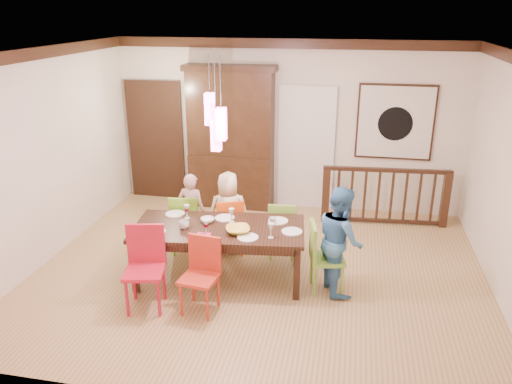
% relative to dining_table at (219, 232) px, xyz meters
% --- Properties ---
extents(floor, '(6.00, 6.00, 0.00)m').
position_rel_dining_table_xyz_m(floor, '(0.47, 0.30, -0.67)').
color(floor, '#A27C4E').
rests_on(floor, ground).
extents(ceiling, '(6.00, 6.00, 0.00)m').
position_rel_dining_table_xyz_m(ceiling, '(0.47, 0.30, 2.23)').
color(ceiling, white).
rests_on(ceiling, wall_back).
extents(wall_back, '(6.00, 0.00, 6.00)m').
position_rel_dining_table_xyz_m(wall_back, '(0.47, 2.80, 0.78)').
color(wall_back, beige).
rests_on(wall_back, floor).
extents(wall_left, '(0.00, 5.00, 5.00)m').
position_rel_dining_table_xyz_m(wall_left, '(-2.53, 0.30, 0.78)').
color(wall_left, beige).
rests_on(wall_left, floor).
extents(crown_molding, '(6.00, 5.00, 0.16)m').
position_rel_dining_table_xyz_m(crown_molding, '(0.47, 0.30, 2.15)').
color(crown_molding, black).
rests_on(crown_molding, wall_back).
extents(panel_door, '(1.04, 0.07, 2.24)m').
position_rel_dining_table_xyz_m(panel_door, '(-1.93, 2.75, 0.38)').
color(panel_door, black).
rests_on(panel_door, wall_back).
extents(white_doorway, '(0.97, 0.05, 2.22)m').
position_rel_dining_table_xyz_m(white_doorway, '(0.82, 2.77, 0.38)').
color(white_doorway, silver).
rests_on(white_doorway, wall_back).
extents(painting, '(1.25, 0.06, 1.25)m').
position_rel_dining_table_xyz_m(painting, '(2.27, 2.76, 0.93)').
color(painting, black).
rests_on(painting, wall_back).
extents(pendant_cluster, '(0.27, 0.21, 1.14)m').
position_rel_dining_table_xyz_m(pendant_cluster, '(0.00, -0.00, 1.44)').
color(pendant_cluster, '#F94A94').
rests_on(pendant_cluster, ceiling).
extents(dining_table, '(2.27, 1.23, 0.75)m').
position_rel_dining_table_xyz_m(dining_table, '(0.00, 0.00, 0.00)').
color(dining_table, black).
rests_on(dining_table, floor).
extents(chair_far_left, '(0.46, 0.46, 0.90)m').
position_rel_dining_table_xyz_m(chair_far_left, '(-0.67, 0.67, -0.15)').
color(chair_far_left, '#6FAC23').
rests_on(chair_far_left, floor).
extents(chair_far_mid, '(0.50, 0.50, 0.86)m').
position_rel_dining_table_xyz_m(chair_far_mid, '(-0.05, 0.76, -0.18)').
color(chair_far_mid, '#E95110').
rests_on(chair_far_mid, floor).
extents(chair_far_right, '(0.41, 0.41, 0.85)m').
position_rel_dining_table_xyz_m(chair_far_right, '(0.71, 0.80, -0.18)').
color(chair_far_right, '#72AB36').
rests_on(chair_far_right, floor).
extents(chair_near_left, '(0.53, 0.53, 1.00)m').
position_rel_dining_table_xyz_m(chair_near_left, '(-0.68, -0.83, -0.10)').
color(chair_near_left, red).
rests_on(chair_near_left, floor).
extents(chair_near_mid, '(0.45, 0.45, 0.90)m').
position_rel_dining_table_xyz_m(chair_near_mid, '(-0.03, -0.77, -0.15)').
color(chair_near_mid, red).
rests_on(chair_near_mid, floor).
extents(chair_end_right, '(0.49, 0.49, 0.92)m').
position_rel_dining_table_xyz_m(chair_end_right, '(1.39, -0.02, -0.14)').
color(chair_end_right, '#74AB36').
rests_on(chair_end_right, floor).
extents(china_hutch, '(1.57, 0.46, 2.48)m').
position_rel_dining_table_xyz_m(china_hutch, '(-0.48, 2.60, 0.57)').
color(china_hutch, black).
rests_on(china_hutch, floor).
extents(balustrade, '(2.04, 0.23, 0.96)m').
position_rel_dining_table_xyz_m(balustrade, '(2.18, 2.25, -0.17)').
color(balustrade, black).
rests_on(balustrade, floor).
extents(person_far_left, '(0.45, 0.33, 1.15)m').
position_rel_dining_table_xyz_m(person_far_left, '(-0.64, 0.82, -0.09)').
color(person_far_left, beige).
rests_on(person_far_left, floor).
extents(person_far_mid, '(0.66, 0.51, 1.21)m').
position_rel_dining_table_xyz_m(person_far_mid, '(-0.08, 0.81, -0.06)').
color(person_far_mid, beige).
rests_on(person_far_mid, floor).
extents(person_end_right, '(0.73, 0.81, 1.38)m').
position_rel_dining_table_xyz_m(person_end_right, '(1.54, 0.05, 0.02)').
color(person_end_right, teal).
rests_on(person_end_right, floor).
extents(serving_bowl, '(0.38, 0.38, 0.07)m').
position_rel_dining_table_xyz_m(serving_bowl, '(0.28, -0.13, 0.12)').
color(serving_bowl, gold).
rests_on(serving_bowl, dining_table).
extents(small_bowl, '(0.23, 0.23, 0.06)m').
position_rel_dining_table_xyz_m(small_bowl, '(-0.18, 0.11, 0.11)').
color(small_bowl, white).
rests_on(small_bowl, dining_table).
extents(cup_left, '(0.17, 0.17, 0.10)m').
position_rel_dining_table_xyz_m(cup_left, '(-0.42, -0.14, 0.13)').
color(cup_left, silver).
rests_on(cup_left, dining_table).
extents(cup_right, '(0.12, 0.12, 0.09)m').
position_rel_dining_table_xyz_m(cup_right, '(0.66, 0.23, 0.12)').
color(cup_right, silver).
rests_on(cup_right, dining_table).
extents(plate_far_left, '(0.26, 0.26, 0.01)m').
position_rel_dining_table_xyz_m(plate_far_left, '(-0.69, 0.27, 0.09)').
color(plate_far_left, white).
rests_on(plate_far_left, dining_table).
extents(plate_far_mid, '(0.26, 0.26, 0.01)m').
position_rel_dining_table_xyz_m(plate_far_mid, '(0.01, 0.27, 0.09)').
color(plate_far_mid, white).
rests_on(plate_far_mid, dining_table).
extents(plate_far_right, '(0.26, 0.26, 0.01)m').
position_rel_dining_table_xyz_m(plate_far_right, '(0.72, 0.31, 0.09)').
color(plate_far_right, white).
rests_on(plate_far_right, dining_table).
extents(plate_near_left, '(0.26, 0.26, 0.01)m').
position_rel_dining_table_xyz_m(plate_near_left, '(-0.73, -0.31, 0.09)').
color(plate_near_left, white).
rests_on(plate_near_left, dining_table).
extents(plate_near_mid, '(0.26, 0.26, 0.01)m').
position_rel_dining_table_xyz_m(plate_near_mid, '(0.43, -0.25, 0.09)').
color(plate_near_mid, white).
rests_on(plate_near_mid, dining_table).
extents(plate_end_right, '(0.26, 0.26, 0.01)m').
position_rel_dining_table_xyz_m(plate_end_right, '(0.94, 0.02, 0.09)').
color(plate_end_right, white).
rests_on(plate_end_right, dining_table).
extents(wine_glass_a, '(0.08, 0.08, 0.19)m').
position_rel_dining_table_xyz_m(wine_glass_a, '(-0.48, 0.18, 0.18)').
color(wine_glass_a, '#590C19').
rests_on(wine_glass_a, dining_table).
extents(wine_glass_b, '(0.08, 0.08, 0.19)m').
position_rel_dining_table_xyz_m(wine_glass_b, '(0.13, 0.17, 0.18)').
color(wine_glass_b, silver).
rests_on(wine_glass_b, dining_table).
extents(wine_glass_c, '(0.08, 0.08, 0.19)m').
position_rel_dining_table_xyz_m(wine_glass_c, '(-0.09, -0.25, 0.18)').
color(wine_glass_c, '#590C19').
rests_on(wine_glass_c, dining_table).
extents(wine_glass_d, '(0.08, 0.08, 0.19)m').
position_rel_dining_table_xyz_m(wine_glass_d, '(0.71, -0.19, 0.18)').
color(wine_glass_d, silver).
rests_on(wine_glass_d, dining_table).
extents(napkin, '(0.18, 0.14, 0.01)m').
position_rel_dining_table_xyz_m(napkin, '(-0.12, -0.30, 0.09)').
color(napkin, '#D83359').
rests_on(napkin, dining_table).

